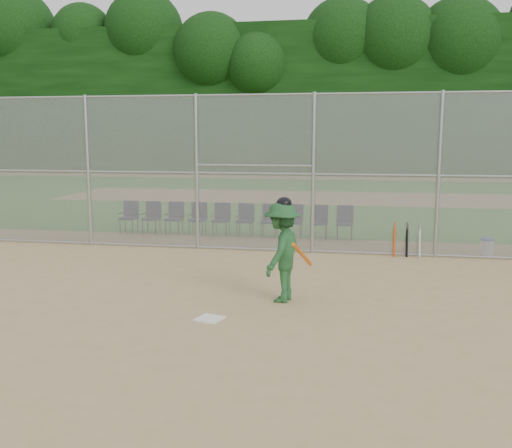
% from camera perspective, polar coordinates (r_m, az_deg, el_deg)
% --- Properties ---
extents(ground, '(100.00, 100.00, 0.00)m').
position_cam_1_polar(ground, '(9.89, -2.58, -8.53)').
color(ground, tan).
rests_on(ground, ground).
extents(grass_strip, '(100.00, 100.00, 0.00)m').
position_cam_1_polar(grass_strip, '(27.44, 5.71, 2.67)').
color(grass_strip, '#2A6C20').
rests_on(grass_strip, ground).
extents(dirt_patch_far, '(24.00, 24.00, 0.00)m').
position_cam_1_polar(dirt_patch_far, '(27.44, 5.71, 2.67)').
color(dirt_patch_far, tan).
rests_on(dirt_patch_far, ground).
extents(backstop_fence, '(16.09, 0.09, 4.00)m').
position_cam_1_polar(backstop_fence, '(14.38, 1.76, 5.34)').
color(backstop_fence, gray).
rests_on(backstop_fence, ground).
extents(treeline, '(81.00, 60.00, 11.00)m').
position_cam_1_polar(treeline, '(29.39, 6.19, 13.80)').
color(treeline, black).
rests_on(treeline, ground).
extents(home_plate, '(0.49, 0.49, 0.02)m').
position_cam_1_polar(home_plate, '(9.41, -4.67, -9.40)').
color(home_plate, white).
rests_on(home_plate, ground).
extents(batter_at_plate, '(1.00, 1.40, 1.89)m').
position_cam_1_polar(batter_at_plate, '(10.17, 2.61, -2.72)').
color(batter_at_plate, '#205027').
rests_on(batter_at_plate, ground).
extents(water_cooler, '(0.33, 0.33, 0.42)m').
position_cam_1_polar(water_cooler, '(15.32, 22.09, -2.10)').
color(water_cooler, white).
rests_on(water_cooler, ground).
extents(spare_bats, '(0.66, 0.25, 0.85)m').
position_cam_1_polar(spare_bats, '(14.45, 14.85, -1.52)').
color(spare_bats, '#D84C14').
rests_on(spare_bats, ground).
extents(chair_0, '(0.54, 0.52, 0.96)m').
position_cam_1_polar(chair_0, '(17.81, -12.62, 0.67)').
color(chair_0, '#0F1738').
rests_on(chair_0, ground).
extents(chair_1, '(0.54, 0.52, 0.96)m').
position_cam_1_polar(chair_1, '(17.54, -10.44, 0.61)').
color(chair_1, '#0F1738').
rests_on(chair_1, ground).
extents(chair_2, '(0.54, 0.52, 0.96)m').
position_cam_1_polar(chair_2, '(17.30, -8.19, 0.56)').
color(chair_2, '#0F1738').
rests_on(chair_2, ground).
extents(chair_3, '(0.54, 0.52, 0.96)m').
position_cam_1_polar(chair_3, '(17.09, -5.88, 0.50)').
color(chair_3, '#0F1738').
rests_on(chair_3, ground).
extents(chair_4, '(0.54, 0.52, 0.96)m').
position_cam_1_polar(chair_4, '(16.90, -3.52, 0.44)').
color(chair_4, '#0F1738').
rests_on(chair_4, ground).
extents(chair_5, '(0.54, 0.52, 0.96)m').
position_cam_1_polar(chair_5, '(16.75, -1.10, 0.37)').
color(chair_5, '#0F1738').
rests_on(chair_5, ground).
extents(chair_6, '(0.54, 0.52, 0.96)m').
position_cam_1_polar(chair_6, '(16.62, 1.35, 0.31)').
color(chair_6, '#0F1738').
rests_on(chair_6, ground).
extents(chair_7, '(0.54, 0.52, 0.96)m').
position_cam_1_polar(chair_7, '(16.53, 3.83, 0.24)').
color(chair_7, '#0F1738').
rests_on(chair_7, ground).
extents(chair_8, '(0.54, 0.52, 0.96)m').
position_cam_1_polar(chair_8, '(16.47, 6.34, 0.17)').
color(chair_8, '#0F1738').
rests_on(chair_8, ground).
extents(chair_9, '(0.54, 0.52, 0.96)m').
position_cam_1_polar(chair_9, '(16.44, 8.86, 0.11)').
color(chair_9, '#0F1738').
rests_on(chair_9, ground).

